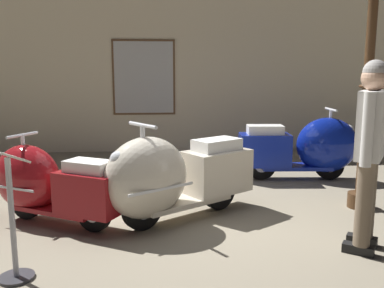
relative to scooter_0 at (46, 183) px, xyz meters
name	(u,v)px	position (x,y,z in m)	size (l,w,h in m)	color
ground_plane	(169,218)	(1.33, 0.01, -0.44)	(60.00, 60.00, 0.00)	gray
showroom_back_wall	(154,66)	(1.16, 4.19, 1.30)	(18.00, 0.63, 3.49)	beige
scooter_0	(46,183)	(0.00, 0.00, 0.00)	(1.61, 1.15, 0.97)	black
scooter_1	(170,177)	(1.34, -0.10, 0.07)	(1.81, 1.44, 1.12)	black
scooter_2	(308,147)	(3.48, 1.57, 0.06)	(1.82, 0.64, 1.09)	black
lamppost	(369,67)	(3.65, 0.21, 1.24)	(0.32, 0.32, 2.82)	#472D19
visitor_0	(370,143)	(3.10, -0.96, 0.56)	(0.42, 0.50, 1.73)	black
info_stanchion	(13,226)	(0.08, -1.27, 0.00)	(0.38, 0.39, 1.06)	#333338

